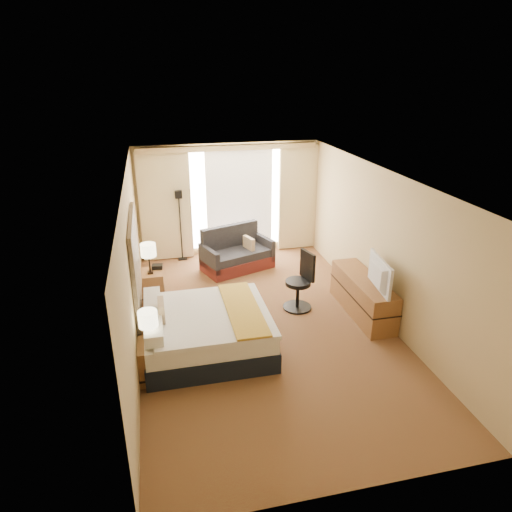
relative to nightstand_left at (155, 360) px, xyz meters
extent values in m
cube|color=#571E19|center=(1.87, 1.05, -0.28)|extent=(4.20, 7.00, 0.02)
cube|color=white|center=(1.87, 1.05, 2.33)|extent=(4.20, 7.00, 0.02)
cube|color=tan|center=(1.87, 4.55, 1.02)|extent=(4.20, 0.02, 2.60)
cube|color=tan|center=(1.87, -2.45, 1.02)|extent=(4.20, 0.02, 2.60)
cube|color=tan|center=(-0.23, 1.05, 1.02)|extent=(0.02, 7.00, 2.60)
cube|color=tan|center=(3.97, 1.05, 1.02)|extent=(0.02, 7.00, 2.60)
cube|color=black|center=(-0.19, 1.25, 1.01)|extent=(0.06, 1.85, 1.50)
cube|color=olive|center=(0.00, 0.00, 0.00)|extent=(0.45, 0.52, 0.55)
cube|color=olive|center=(0.00, 2.50, 0.00)|extent=(0.45, 0.52, 0.55)
cube|color=olive|center=(3.70, 1.05, 0.07)|extent=(0.50, 1.80, 0.70)
cube|color=silver|center=(2.12, 4.52, 1.04)|extent=(2.30, 0.02, 2.30)
cube|color=beige|center=(0.42, 4.43, 0.99)|extent=(1.15, 0.09, 2.50)
cube|color=beige|center=(3.52, 4.43, 0.99)|extent=(0.90, 0.09, 2.50)
cube|color=white|center=(2.12, 4.48, 0.99)|extent=(1.55, 0.04, 2.50)
cube|color=tan|center=(1.87, 4.39, 2.25)|extent=(4.00, 0.16, 0.12)
cube|color=black|center=(0.82, 0.51, -0.11)|extent=(1.93, 1.74, 0.32)
cube|color=silver|center=(0.82, 0.51, 0.18)|extent=(1.88, 1.70, 0.28)
cube|color=silver|center=(0.89, 0.51, 0.34)|extent=(1.76, 1.76, 0.06)
cube|color=gold|center=(1.39, 0.51, 0.39)|extent=(0.50, 1.76, 0.04)
cube|color=silver|center=(0.02, 0.09, 0.46)|extent=(0.26, 0.72, 0.17)
cube|color=silver|center=(0.02, 0.94, 0.46)|extent=(0.26, 0.72, 0.17)
cube|color=beige|center=(0.15, 0.51, 0.50)|extent=(0.09, 0.39, 0.33)
cube|color=#5C1E1A|center=(1.87, 3.50, -0.14)|extent=(1.68, 1.26, 0.27)
cube|color=#2D2D32|center=(1.89, 3.45, 0.08)|extent=(1.53, 1.08, 0.17)
cube|color=#2D2D32|center=(1.76, 3.80, 0.37)|extent=(1.36, 0.61, 0.59)
cube|color=#2D2D32|center=(1.22, 3.26, 0.11)|extent=(0.37, 0.79, 0.48)
cube|color=#2D2D32|center=(2.52, 3.74, 0.11)|extent=(0.37, 0.79, 0.48)
cube|color=beige|center=(2.14, 3.54, 0.26)|extent=(0.21, 0.38, 0.34)
cube|color=black|center=(0.72, 4.35, -0.26)|extent=(0.21, 0.21, 0.02)
cylinder|color=black|center=(0.72, 4.35, 0.48)|extent=(0.03, 0.03, 1.46)
cube|color=black|center=(0.72, 4.35, 1.28)|extent=(0.15, 0.15, 0.17)
cylinder|color=black|center=(2.62, 1.49, -0.26)|extent=(0.53, 0.53, 0.03)
cylinder|color=black|center=(2.62, 1.49, 0.00)|extent=(0.06, 0.06, 0.48)
cylinder|color=black|center=(2.62, 1.49, 0.24)|extent=(0.47, 0.47, 0.07)
cube|color=black|center=(2.80, 1.54, 0.55)|extent=(0.16, 0.42, 0.53)
cube|color=black|center=(-0.04, -0.06, 0.29)|extent=(0.09, 0.09, 0.04)
cylinder|color=black|center=(-0.04, -0.06, 0.48)|extent=(0.03, 0.03, 0.33)
cylinder|color=#FFF2BF|center=(-0.04, -0.06, 0.72)|extent=(0.27, 0.27, 0.23)
cube|color=black|center=(0.00, 2.44, 0.30)|extent=(0.10, 0.10, 0.04)
cylinder|color=black|center=(0.00, 2.44, 0.49)|extent=(0.03, 0.03, 0.35)
cylinder|color=#FFF2BF|center=(0.00, 2.44, 0.75)|extent=(0.28, 0.28, 0.24)
cube|color=#8EB6DC|center=(0.06, -0.12, 0.33)|extent=(0.17, 0.17, 0.12)
cube|color=black|center=(0.14, 2.64, 0.31)|extent=(0.22, 0.18, 0.08)
imported|color=black|center=(3.65, 0.62, 0.70)|extent=(0.24, 0.96, 0.55)
camera|label=1|loc=(0.19, -5.64, 3.87)|focal=32.00mm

